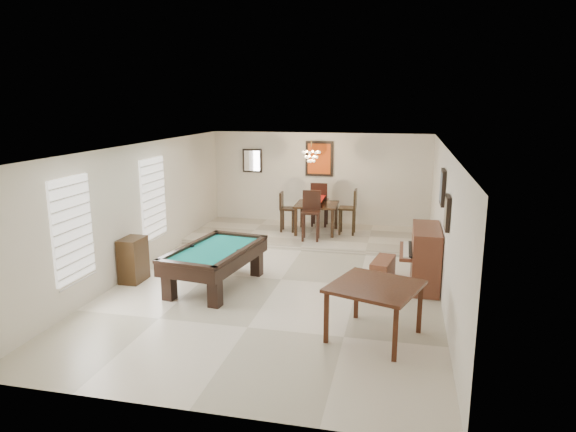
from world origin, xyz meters
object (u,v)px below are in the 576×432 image
at_px(upright_piano, 418,257).
at_px(dining_chair_north, 320,204).
at_px(dining_table, 317,216).
at_px(pool_table, 216,268).
at_px(dining_chair_west, 288,212).
at_px(dining_chair_east, 347,212).
at_px(chandelier, 311,152).
at_px(piano_bench, 383,271).
at_px(flower_vase, 317,195).
at_px(dining_chair_south, 311,216).
at_px(apothecary_chest, 133,260).
at_px(square_table, 374,311).

xyz_separation_m(upright_piano, dining_chair_north, (-2.51, 3.88, 0.15)).
bearing_deg(dining_table, pool_table, -107.17).
distance_m(upright_piano, dining_table, 3.99).
distance_m(dining_chair_north, dining_chair_west, 1.06).
height_order(dining_chair_north, dining_chair_east, dining_chair_north).
height_order(dining_chair_east, chandelier, chandelier).
xyz_separation_m(piano_bench, dining_table, (-1.82, 3.13, 0.32)).
distance_m(pool_table, dining_chair_east, 4.53).
relative_size(flower_vase, dining_chair_east, 0.18).
bearing_deg(dining_chair_north, chandelier, 83.67).
bearing_deg(flower_vase, dining_chair_south, -90.89).
height_order(apothecary_chest, dining_chair_north, dining_chair_north).
distance_m(apothecary_chest, chandelier, 5.12).
bearing_deg(dining_chair_east, upright_piano, 28.17).
bearing_deg(pool_table, dining_chair_east, 71.38).
distance_m(dining_table, dining_chair_east, 0.80).
bearing_deg(piano_bench, dining_chair_south, 127.88).
height_order(dining_chair_south, dining_chair_west, dining_chair_south).
relative_size(apothecary_chest, dining_chair_west, 0.84).
xyz_separation_m(pool_table, dining_table, (1.24, 4.02, 0.19)).
height_order(upright_piano, dining_chair_north, dining_chair_north).
height_order(dining_chair_south, chandelier, chandelier).
relative_size(square_table, chandelier, 1.99).
bearing_deg(chandelier, piano_bench, -56.64).
height_order(flower_vase, dining_chair_south, dining_chair_south).
bearing_deg(dining_chair_south, dining_chair_east, 39.60).
distance_m(dining_table, flower_vase, 0.54).
xyz_separation_m(square_table, chandelier, (-1.93, 5.36, 1.79)).
bearing_deg(pool_table, dining_chair_north, 83.89).
bearing_deg(square_table, flower_vase, 108.03).
xyz_separation_m(apothecary_chest, dining_chair_south, (2.89, 3.31, 0.28)).
relative_size(dining_table, dining_chair_west, 1.03).
relative_size(dining_chair_north, dining_chair_east, 1.04).
bearing_deg(dining_chair_west, square_table, -158.36).
distance_m(piano_bench, dining_table, 3.63).
bearing_deg(pool_table, flower_vase, 80.87).
xyz_separation_m(apothecary_chest, chandelier, (2.78, 3.91, 1.77)).
distance_m(upright_piano, dining_chair_west, 4.46).
height_order(square_table, upright_piano, upright_piano).
height_order(upright_piano, dining_chair_east, dining_chair_east).
xyz_separation_m(apothecary_chest, flower_vase, (2.91, 4.08, 0.67)).
bearing_deg(dining_chair_north, square_table, 105.35).
relative_size(upright_piano, dining_chair_south, 1.15).
xyz_separation_m(upright_piano, dining_chair_west, (-3.21, 3.09, 0.06)).
bearing_deg(dining_table, dining_chair_west, -176.48).
distance_m(dining_table, dining_chair_north, 0.77).
bearing_deg(piano_bench, dining_chair_east, 108.22).
bearing_deg(dining_chair_west, flower_vase, -89.72).
relative_size(square_table, dining_chair_east, 1.04).
bearing_deg(dining_table, apothecary_chest, -125.44).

